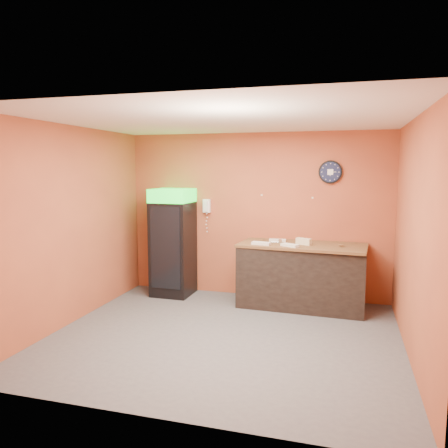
% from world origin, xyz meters
% --- Properties ---
extents(floor, '(4.50, 4.50, 0.00)m').
position_xyz_m(floor, '(0.00, 0.00, 0.00)').
color(floor, '#47474C').
rests_on(floor, ground).
extents(back_wall, '(4.50, 0.02, 2.80)m').
position_xyz_m(back_wall, '(0.00, 2.00, 1.40)').
color(back_wall, '#B05431').
rests_on(back_wall, floor).
extents(left_wall, '(0.02, 4.00, 2.80)m').
position_xyz_m(left_wall, '(-2.25, 0.00, 1.40)').
color(left_wall, '#B05431').
rests_on(left_wall, floor).
extents(right_wall, '(0.02, 4.00, 2.80)m').
position_xyz_m(right_wall, '(2.25, 0.00, 1.40)').
color(right_wall, '#B05431').
rests_on(right_wall, floor).
extents(ceiling, '(4.50, 4.00, 0.02)m').
position_xyz_m(ceiling, '(0.00, 0.00, 2.80)').
color(ceiling, white).
rests_on(ceiling, back_wall).
extents(beverage_cooler, '(0.66, 0.68, 1.85)m').
position_xyz_m(beverage_cooler, '(-1.39, 1.61, 0.91)').
color(beverage_cooler, black).
rests_on(beverage_cooler, floor).
extents(prep_counter, '(1.98, 0.95, 0.97)m').
position_xyz_m(prep_counter, '(0.84, 1.57, 0.49)').
color(prep_counter, black).
rests_on(prep_counter, floor).
extents(wall_clock, '(0.38, 0.06, 0.38)m').
position_xyz_m(wall_clock, '(1.23, 1.97, 2.14)').
color(wall_clock, black).
rests_on(wall_clock, back_wall).
extents(wall_phone, '(0.13, 0.11, 0.23)m').
position_xyz_m(wall_phone, '(-0.87, 1.95, 1.55)').
color(wall_phone, white).
rests_on(wall_phone, back_wall).
extents(butcher_paper, '(2.03, 1.08, 0.04)m').
position_xyz_m(butcher_paper, '(0.84, 1.57, 0.99)').
color(butcher_paper, brown).
rests_on(butcher_paper, prep_counter).
extents(sub_roll_stack, '(0.26, 0.18, 0.10)m').
position_xyz_m(sub_roll_stack, '(0.87, 1.51, 1.06)').
color(sub_roll_stack, beige).
rests_on(sub_roll_stack, butcher_paper).
extents(wrapped_sandwich_left, '(0.31, 0.16, 0.04)m').
position_xyz_m(wrapped_sandwich_left, '(0.23, 1.33, 1.03)').
color(wrapped_sandwich_left, silver).
rests_on(wrapped_sandwich_left, butcher_paper).
extents(wrapped_sandwich_mid, '(0.30, 0.23, 0.04)m').
position_xyz_m(wrapped_sandwich_mid, '(0.68, 1.29, 1.03)').
color(wrapped_sandwich_mid, silver).
rests_on(wrapped_sandwich_mid, butcher_paper).
extents(wrapped_sandwich_right, '(0.28, 0.13, 0.04)m').
position_xyz_m(wrapped_sandwich_right, '(0.43, 1.70, 1.03)').
color(wrapped_sandwich_right, silver).
rests_on(wrapped_sandwich_right, butcher_paper).
extents(kitchen_tool, '(0.06, 0.06, 0.06)m').
position_xyz_m(kitchen_tool, '(0.49, 1.57, 1.04)').
color(kitchen_tool, silver).
rests_on(kitchen_tool, butcher_paper).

